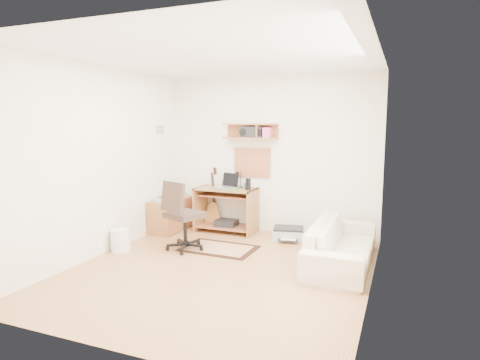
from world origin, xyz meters
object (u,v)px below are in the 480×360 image
at_px(desk, 226,210).
at_px(task_chair, 185,215).
at_px(cabinet, 172,214).
at_px(sofa, 342,237).
at_px(printer, 289,234).

height_order(desk, task_chair, task_chair).
height_order(cabinet, sofa, sofa).
height_order(desk, cabinet, desk).
relative_size(desk, sofa, 0.53).
bearing_deg(task_chair, sofa, 24.41).
distance_m(cabinet, printer, 2.04).
bearing_deg(desk, printer, -3.29).
bearing_deg(cabinet, sofa, -12.45).
bearing_deg(printer, sofa, -55.29).
bearing_deg(cabinet, printer, 5.79).
xyz_separation_m(cabinet, printer, (2.02, 0.20, -0.19)).
bearing_deg(task_chair, cabinet, 149.84).
bearing_deg(desk, sofa, -24.20).
relative_size(cabinet, printer, 1.86).
distance_m(task_chair, sofa, 2.22).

